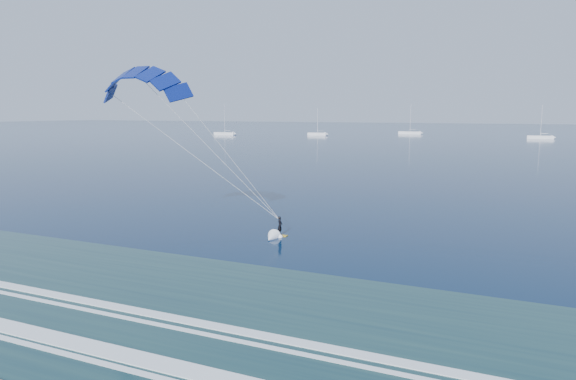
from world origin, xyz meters
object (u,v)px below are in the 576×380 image
at_px(kitesurfer_rig, 208,147).
at_px(sailboat_1, 317,134).
at_px(sailboat_0, 225,133).
at_px(sailboat_2, 410,133).
at_px(sailboat_3, 540,137).

relative_size(kitesurfer_rig, sailboat_1, 1.31).
relative_size(sailboat_0, sailboat_2, 0.98).
bearing_deg(kitesurfer_rig, sailboat_3, 80.48).
xyz_separation_m(sailboat_2, sailboat_3, (51.63, -20.70, -0.00)).
height_order(kitesurfer_rig, sailboat_1, kitesurfer_rig).
relative_size(kitesurfer_rig, sailboat_0, 1.13).
height_order(sailboat_1, sailboat_3, sailboat_3).
xyz_separation_m(kitesurfer_rig, sailboat_3, (29.83, 177.94, -6.65)).
relative_size(sailboat_0, sailboat_1, 1.16).
xyz_separation_m(sailboat_0, sailboat_1, (37.64, 12.62, -0.01)).
bearing_deg(sailboat_2, kitesurfer_rig, -83.74).
bearing_deg(sailboat_3, sailboat_0, -170.35).
bearing_deg(sailboat_1, sailboat_2, 41.04).
bearing_deg(kitesurfer_rig, sailboat_1, 107.95).
xyz_separation_m(kitesurfer_rig, sailboat_2, (-21.80, 198.63, -6.65)).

